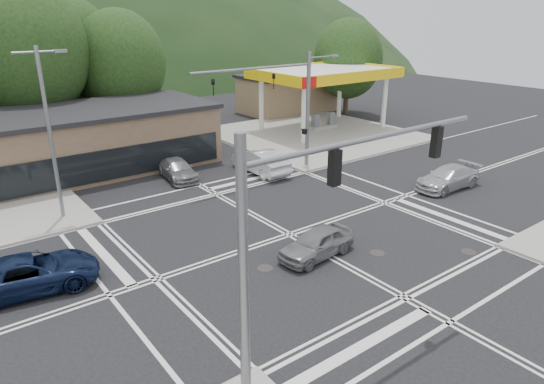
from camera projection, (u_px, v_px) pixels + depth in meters
ground at (290, 235)px, 24.36m from camera, size 120.00×120.00×0.00m
sidewalk_ne at (314, 134)px, 44.01m from camera, size 16.00×16.00×0.15m
gas_station_canopy at (325, 75)px, 44.13m from camera, size 12.32×8.34×5.75m
convenience_store at (288, 94)px, 53.67m from camera, size 10.00×6.00×3.80m
commercial_row at (33, 150)px, 31.85m from camera, size 24.00×8.00×4.00m
tree_n_b at (27, 50)px, 36.18m from camera, size 9.00×9.00×12.98m
tree_n_c at (120, 63)px, 40.59m from camera, size 7.60×7.60×10.87m
tree_n_e at (68, 53)px, 41.65m from camera, size 8.40×8.40×11.98m
tree_ne at (348, 59)px, 50.81m from camera, size 7.20×7.20×9.99m
streetlight_nw at (50, 127)px, 24.55m from camera, size 2.50×0.25×9.00m
signal_mast_ne at (294, 98)px, 32.63m from camera, size 11.65×0.30×8.00m
signal_mast_sw at (300, 229)px, 12.83m from camera, size 9.14×0.28×8.00m
car_blue_west at (29, 274)px, 19.27m from camera, size 5.64×3.25×1.48m
car_grey_center at (317, 243)px, 21.99m from camera, size 4.08×1.98×1.34m
car_silver_east at (448, 178)px, 30.54m from camera, size 4.84×2.12×1.39m
car_queue_a at (260, 161)px, 33.44m from camera, size 1.83×5.00×1.64m
car_queue_b at (162, 148)px, 37.35m from camera, size 2.13×4.14×1.35m
car_northbound at (177, 169)px, 32.30m from camera, size 2.33×4.58×1.27m
pedestrian at (304, 132)px, 40.50m from camera, size 0.66×0.45×1.77m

